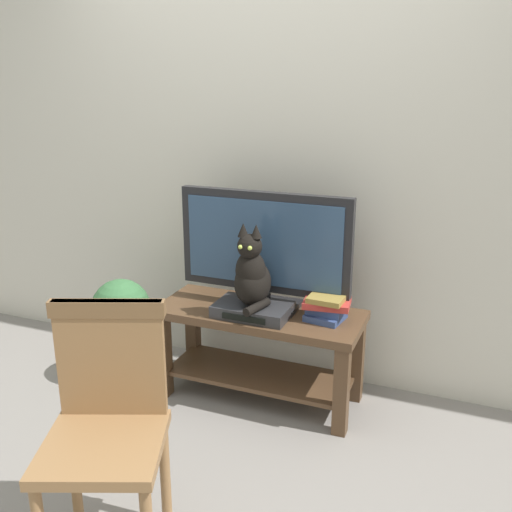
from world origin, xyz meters
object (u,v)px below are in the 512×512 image
Objects in this scene: potted_plant at (122,321)px; wooden_chair at (107,415)px; media_box at (253,310)px; tv at (264,247)px; cat at (252,275)px; book_stack at (326,307)px; tv_stand at (259,338)px.

wooden_chair is at bearing -57.26° from potted_plant.
tv is at bearing 86.96° from media_box.
tv is 0.99× the size of wooden_chair.
cat is (-0.01, -0.16, -0.10)m from tv.
wooden_chair is 3.79× the size of book_stack.
cat is at bearing 3.15° from potted_plant.
wooden_chair is (-0.11, -1.09, -0.19)m from cat.
media_box is 0.89× the size of cat.
cat is 0.41m from book_stack.
tv_stand is 1.21m from wooden_chair.
potted_plant is (-0.79, -0.13, 0.03)m from tv_stand.
potted_plant is (-0.68, 1.05, -0.17)m from wooden_chair.
wooden_chair reaches higher than tv_stand.
tv_stand is at bearing -90.02° from tv.
tv reaches higher than wooden_chair.
book_stack is at bearing 68.55° from wooden_chair.
book_stack is (0.37, 0.09, 0.04)m from media_box.
cat is 0.46× the size of wooden_chair.
tv_stand is at bearing 84.34° from media_box.
tv reaches higher than media_box.
potted_plant is at bearing -176.85° from cat.
cat is at bearing -92.36° from tv.
media_box is 0.38m from book_stack.
media_box is at bearing -95.66° from tv_stand.
wooden_chair is at bearing -95.41° from media_box.
tv is 2.14× the size of cat.
tv_stand is 0.43m from book_stack.
wooden_chair is at bearing -95.14° from tv.
tv_stand is 4.39× the size of book_stack.
tv_stand is 2.83× the size of media_box.
potted_plant is at bearing -165.74° from tv.
cat is at bearing -94.07° from tv_stand.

